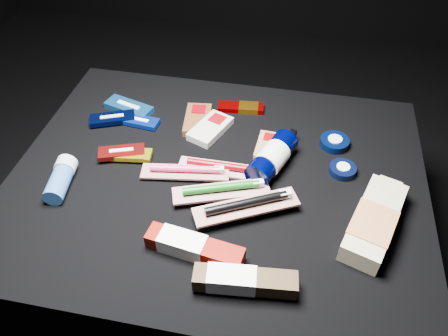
% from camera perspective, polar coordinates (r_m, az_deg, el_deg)
% --- Properties ---
extents(ground, '(3.00, 3.00, 0.00)m').
position_cam_1_polar(ground, '(1.35, -0.72, -12.94)').
color(ground, black).
rests_on(ground, ground).
extents(cloth_table, '(0.98, 0.78, 0.40)m').
position_cam_1_polar(cloth_table, '(1.19, -0.81, -7.78)').
color(cloth_table, black).
rests_on(cloth_table, ground).
extents(luna_bar_0, '(0.15, 0.09, 0.02)m').
position_cam_1_polar(luna_bar_0, '(1.26, -12.32, 7.76)').
color(luna_bar_0, '#1A64B5').
rests_on(luna_bar_0, cloth_table).
extents(luna_bar_1, '(0.11, 0.05, 0.01)m').
position_cam_1_polar(luna_bar_1, '(1.20, -11.07, 6.02)').
color(luna_bar_1, '#0C31B1').
rests_on(luna_bar_1, cloth_table).
extents(luna_bar_2, '(0.13, 0.09, 0.02)m').
position_cam_1_polar(luna_bar_2, '(1.22, -14.36, 6.29)').
color(luna_bar_2, black).
rests_on(luna_bar_2, cloth_table).
extents(luna_bar_3, '(0.11, 0.05, 0.01)m').
position_cam_1_polar(luna_bar_3, '(1.10, -12.16, 1.72)').
color(luna_bar_3, yellow).
rests_on(luna_bar_3, cloth_table).
extents(luna_bar_4, '(0.12, 0.08, 0.01)m').
position_cam_1_polar(luna_bar_4, '(1.10, -13.21, 2.03)').
color(luna_bar_4, maroon).
rests_on(luna_bar_4, cloth_table).
extents(clif_bar_0, '(0.08, 0.13, 0.02)m').
position_cam_1_polar(clif_bar_0, '(1.19, -3.44, 6.47)').
color(clif_bar_0, '#593014').
rests_on(clif_bar_0, cloth_table).
extents(clif_bar_1, '(0.11, 0.14, 0.02)m').
position_cam_1_polar(clif_bar_1, '(1.16, -1.64, 5.31)').
color(clif_bar_1, '#BABAB2').
rests_on(clif_bar_1, cloth_table).
extents(clif_bar_2, '(0.06, 0.10, 0.02)m').
position_cam_1_polar(clif_bar_2, '(1.11, 5.75, 2.99)').
color(clif_bar_2, '#916E4A').
rests_on(clif_bar_2, cloth_table).
extents(power_bar, '(0.13, 0.05, 0.02)m').
position_cam_1_polar(power_bar, '(1.23, 2.55, 7.88)').
color(power_bar, '#790102').
rests_on(power_bar, cloth_table).
extents(lotion_bottle, '(0.11, 0.20, 0.06)m').
position_cam_1_polar(lotion_bottle, '(1.04, 6.32, 1.37)').
color(lotion_bottle, black).
rests_on(lotion_bottle, cloth_table).
extents(cream_tin_upper, '(0.07, 0.07, 0.02)m').
position_cam_1_polar(cream_tin_upper, '(1.15, 14.23, 3.28)').
color(cream_tin_upper, black).
rests_on(cream_tin_upper, cloth_table).
extents(cream_tin_lower, '(0.06, 0.06, 0.02)m').
position_cam_1_polar(cream_tin_lower, '(1.08, 15.23, -0.19)').
color(cream_tin_lower, black).
rests_on(cream_tin_lower, cloth_table).
extents(bodywash_bottle, '(0.15, 0.25, 0.05)m').
position_cam_1_polar(bodywash_bottle, '(0.97, 18.95, -6.81)').
color(bodywash_bottle, beige).
rests_on(bodywash_bottle, cloth_table).
extents(deodorant_stick, '(0.06, 0.12, 0.05)m').
position_cam_1_polar(deodorant_stick, '(1.07, -20.55, -1.34)').
color(deodorant_stick, '#2A5B9D').
rests_on(deodorant_stick, cloth_table).
extents(toothbrush_pack_0, '(0.21, 0.05, 0.02)m').
position_cam_1_polar(toothbrush_pack_0, '(1.05, -0.17, 0.04)').
color(toothbrush_pack_0, beige).
rests_on(toothbrush_pack_0, cloth_table).
extents(toothbrush_pack_1, '(0.21, 0.08, 0.02)m').
position_cam_1_polar(toothbrush_pack_1, '(1.03, -4.95, -0.36)').
color(toothbrush_pack_1, '#B9B0AC').
rests_on(toothbrush_pack_1, cloth_table).
extents(toothbrush_pack_2, '(0.22, 0.12, 0.02)m').
position_cam_1_polar(toothbrush_pack_2, '(0.98, -0.20, -2.82)').
color(toothbrush_pack_2, silver).
rests_on(toothbrush_pack_2, cloth_table).
extents(toothbrush_pack_3, '(0.23, 0.15, 0.03)m').
position_cam_1_polar(toothbrush_pack_3, '(0.94, 3.12, -4.82)').
color(toothbrush_pack_3, '#B8AFAB').
rests_on(toothbrush_pack_3, cloth_table).
extents(toothpaste_carton_red, '(0.21, 0.07, 0.04)m').
position_cam_1_polar(toothpaste_carton_red, '(0.89, -4.42, -10.19)').
color(toothpaste_carton_red, '#700700').
rests_on(toothpaste_carton_red, cloth_table).
extents(toothpaste_carton_green, '(0.20, 0.06, 0.04)m').
position_cam_1_polar(toothpaste_carton_green, '(0.84, 2.15, -14.47)').
color(toothpaste_carton_green, '#34230F').
rests_on(toothpaste_carton_green, cloth_table).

